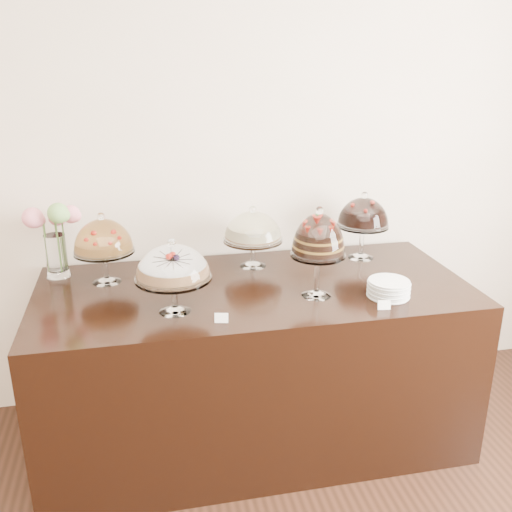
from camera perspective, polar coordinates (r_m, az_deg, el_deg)
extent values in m
cube|color=beige|center=(3.26, -4.43, 10.36)|extent=(5.00, 0.04, 3.00)
cube|color=black|center=(3.13, -0.19, -10.60)|extent=(2.20, 1.00, 0.90)
cone|color=white|center=(2.67, -8.10, -5.24)|extent=(0.15, 0.15, 0.02)
cylinder|color=white|center=(2.64, -8.18, -3.67)|extent=(0.03, 0.03, 0.14)
cylinder|color=white|center=(2.61, -8.26, -2.19)|extent=(0.35, 0.35, 0.01)
cylinder|color=#AB794C|center=(2.60, -8.29, -1.53)|extent=(0.28, 0.28, 0.05)
sphere|color=red|center=(2.61, -6.76, -0.49)|extent=(0.02, 0.02, 0.02)
sphere|color=red|center=(2.63, -9.64, -0.47)|extent=(0.02, 0.02, 0.02)
sphere|color=red|center=(2.51, -8.60, -1.40)|extent=(0.02, 0.02, 0.02)
sphere|color=white|center=(2.55, -8.45, 1.34)|extent=(0.04, 0.04, 0.04)
cone|color=white|center=(2.83, 6.05, -3.69)|extent=(0.15, 0.15, 0.02)
cylinder|color=white|center=(2.79, 6.13, -1.74)|extent=(0.03, 0.03, 0.18)
cylinder|color=white|center=(2.75, 6.20, 0.14)|extent=(0.27, 0.27, 0.01)
cylinder|color=black|center=(2.73, 6.25, 1.32)|extent=(0.20, 0.20, 0.11)
sphere|color=red|center=(2.74, 7.23, 2.77)|extent=(0.02, 0.02, 0.02)
sphere|color=red|center=(2.76, 6.20, 2.95)|extent=(0.02, 0.02, 0.02)
sphere|color=red|center=(2.73, 5.26, 2.79)|extent=(0.02, 0.02, 0.02)
sphere|color=red|center=(2.68, 5.34, 2.44)|extent=(0.02, 0.02, 0.02)
sphere|color=red|center=(2.66, 6.40, 2.26)|extent=(0.02, 0.02, 0.02)
sphere|color=red|center=(2.69, 7.35, 2.42)|extent=(0.02, 0.02, 0.02)
sphere|color=white|center=(2.69, 6.37, 4.55)|extent=(0.04, 0.04, 0.04)
cone|color=white|center=(3.19, -0.31, -0.75)|extent=(0.15, 0.15, 0.02)
cylinder|color=white|center=(3.16, -0.31, 0.49)|extent=(0.03, 0.03, 0.12)
cylinder|color=white|center=(3.14, -0.31, 1.63)|extent=(0.33, 0.33, 0.01)
cylinder|color=#F6ECBE|center=(3.13, -0.31, 2.29)|extent=(0.25, 0.25, 0.06)
sphere|color=white|center=(3.09, -0.32, 4.68)|extent=(0.04, 0.04, 0.04)
cone|color=white|center=(3.37, 10.42, 0.06)|extent=(0.15, 0.15, 0.02)
cylinder|color=white|center=(3.34, 10.52, 1.58)|extent=(0.03, 0.03, 0.16)
cylinder|color=white|center=(3.31, 10.62, 3.03)|extent=(0.30, 0.30, 0.01)
cylinder|color=black|center=(3.30, 10.67, 3.77)|extent=(0.23, 0.23, 0.08)
sphere|color=red|center=(3.33, 11.57, 4.71)|extent=(0.02, 0.02, 0.02)
sphere|color=red|center=(3.31, 9.69, 4.74)|extent=(0.02, 0.02, 0.02)
sphere|color=red|center=(3.23, 10.90, 4.28)|extent=(0.02, 0.02, 0.02)
sphere|color=white|center=(3.27, 10.81, 5.98)|extent=(0.04, 0.04, 0.04)
cone|color=white|center=(3.07, -14.68, -2.29)|extent=(0.15, 0.15, 0.02)
cylinder|color=white|center=(3.04, -14.81, -0.87)|extent=(0.03, 0.03, 0.14)
cylinder|color=white|center=(3.02, -14.94, 0.46)|extent=(0.31, 0.31, 0.01)
cylinder|color=#B07733|center=(3.01, -14.98, 0.97)|extent=(0.26, 0.26, 0.04)
sphere|color=red|center=(3.01, -13.73, 1.77)|extent=(0.02, 0.02, 0.02)
sphere|color=red|center=(3.06, -14.69, 1.97)|extent=(0.02, 0.02, 0.02)
sphere|color=red|center=(3.05, -15.98, 1.76)|extent=(0.02, 0.02, 0.02)
sphere|color=red|center=(2.98, -16.36, 1.33)|extent=(0.02, 0.02, 0.02)
sphere|color=red|center=(2.93, -15.40, 1.11)|extent=(0.02, 0.02, 0.02)
sphere|color=red|center=(2.95, -14.06, 1.33)|extent=(0.02, 0.02, 0.02)
sphere|color=white|center=(2.96, -15.25, 3.84)|extent=(0.04, 0.04, 0.04)
cylinder|color=white|center=(3.19, -19.34, 0.04)|extent=(0.11, 0.11, 0.23)
cylinder|color=#476B2D|center=(3.15, -18.62, 1.34)|extent=(0.01, 0.01, 0.30)
sphere|color=pink|center=(3.09, -18.02, 3.99)|extent=(0.09, 0.09, 0.09)
cylinder|color=#476B2D|center=(3.22, -19.24, 1.24)|extent=(0.01, 0.01, 0.26)
sphere|color=pink|center=(3.23, -19.29, 3.68)|extent=(0.09, 0.09, 0.09)
cylinder|color=#476B2D|center=(3.21, -20.22, 1.13)|extent=(0.01, 0.01, 0.26)
sphere|color=pink|center=(3.21, -21.26, 3.49)|extent=(0.10, 0.10, 0.10)
cylinder|color=#476B2D|center=(3.14, -20.29, 1.13)|extent=(0.01, 0.01, 0.31)
sphere|color=pink|center=(3.08, -21.44, 3.58)|extent=(0.10, 0.10, 0.10)
cylinder|color=#476B2D|center=(3.11, -19.19, 1.34)|extent=(0.01, 0.01, 0.33)
sphere|color=#6A9D4C|center=(3.01, -19.19, 4.07)|extent=(0.10, 0.10, 0.10)
cylinder|color=white|center=(2.87, 13.06, -3.89)|extent=(0.20, 0.20, 0.01)
cylinder|color=white|center=(2.87, 13.07, -3.69)|extent=(0.19, 0.19, 0.01)
cylinder|color=white|center=(2.87, 13.09, -3.49)|extent=(0.20, 0.20, 0.01)
cylinder|color=white|center=(2.86, 13.11, -3.29)|extent=(0.19, 0.19, 0.01)
cylinder|color=white|center=(2.86, 13.13, -3.08)|extent=(0.20, 0.20, 0.01)
cylinder|color=white|center=(2.85, 13.14, -2.88)|extent=(0.19, 0.19, 0.01)
cylinder|color=white|center=(2.85, 13.16, -2.68)|extent=(0.20, 0.20, 0.01)
cylinder|color=white|center=(2.84, 13.18, -2.47)|extent=(0.19, 0.19, 0.01)
cube|color=white|center=(2.54, -3.48, -6.21)|extent=(0.06, 0.03, 0.04)
cube|color=white|center=(2.73, 12.69, -4.80)|extent=(0.06, 0.02, 0.04)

